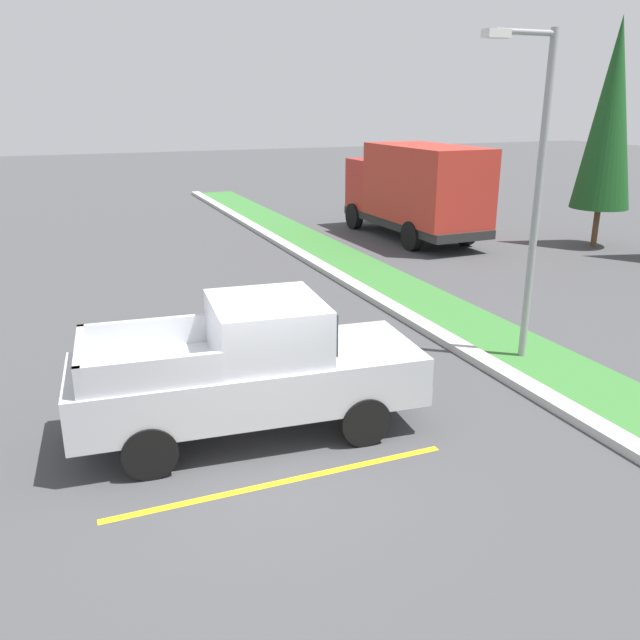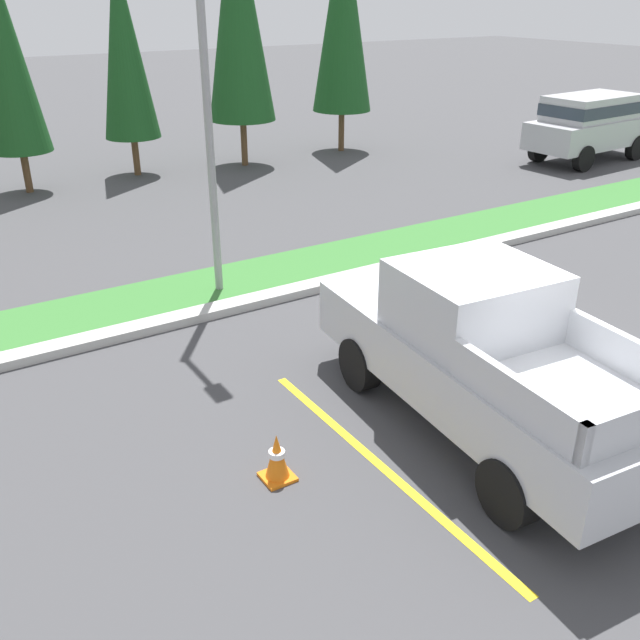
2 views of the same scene
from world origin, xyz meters
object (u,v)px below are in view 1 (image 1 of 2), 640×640
(street_light, at_px, (532,176))
(traffic_cone, at_px, (232,352))
(cargo_truck_distant, at_px, (416,189))
(pickup_truck_main, at_px, (252,369))
(cypress_tree_leftmost, at_px, (610,115))

(street_light, xyz_separation_m, traffic_cone, (-1.78, -5.27, -3.28))
(street_light, bearing_deg, cargo_truck_distant, 159.65)
(street_light, bearing_deg, pickup_truck_main, -80.72)
(cargo_truck_distant, height_order, cypress_tree_leftmost, cypress_tree_leftmost)
(cargo_truck_distant, relative_size, cypress_tree_leftmost, 0.91)
(cargo_truck_distant, distance_m, traffic_cone, 13.43)
(street_light, relative_size, traffic_cone, 10.12)
(street_light, distance_m, cypress_tree_leftmost, 12.19)
(pickup_truck_main, height_order, cypress_tree_leftmost, cypress_tree_leftmost)
(cargo_truck_distant, xyz_separation_m, traffic_cone, (9.43, -9.43, -1.56))
(pickup_truck_main, height_order, cargo_truck_distant, cargo_truck_distant)
(pickup_truck_main, relative_size, cargo_truck_distant, 0.78)
(pickup_truck_main, relative_size, street_light, 0.89)
(cargo_truck_distant, relative_size, traffic_cone, 11.42)
(cargo_truck_distant, height_order, traffic_cone, cargo_truck_distant)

